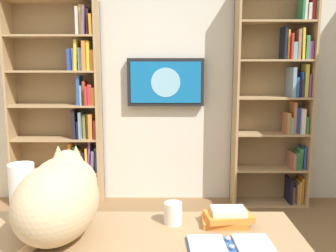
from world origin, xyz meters
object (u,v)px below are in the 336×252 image
Objects in this scene: cat at (59,195)px; paper_towel_roll at (23,194)px; bookshelf_left at (280,96)px; bookshelf_right at (67,110)px; open_binder at (232,249)px; wall_mounted_tv at (166,82)px; coffee_mug at (173,213)px; desk_book_stack at (227,217)px.

paper_towel_roll is (0.19, -0.11, -0.03)m from cat.
bookshelf_left is 2.82m from paper_towel_roll.
open_binder is (-1.28, 2.43, -0.24)m from bookshelf_right.
bookshelf_right is at bearing 4.83° from wall_mounted_tv.
open_binder is at bearing 131.86° from coffee_mug.
paper_towel_roll is (-0.40, 2.18, -0.12)m from bookshelf_right.
bookshelf_left is 2.79m from cat.
bookshelf_right is 2.37m from cat.
open_binder is at bearing 117.81° from bookshelf_right.
cat reaches higher than open_binder.
cat is 2.80× the size of desk_book_stack.
bookshelf_left reaches higher than bookshelf_right.
wall_mounted_tv is at bearing -82.82° from desk_book_stack.
bookshelf_left is at bearing -116.98° from coffee_mug.
bookshelf_left is at bearing 175.89° from wall_mounted_tv.
bookshelf_right is 2.62× the size of wall_mounted_tv.
bookshelf_left reaches higher than wall_mounted_tv.
bookshelf_left is at bearing -124.50° from cat.
bookshelf_left is 2.48m from coffee_mug.
wall_mounted_tv reaches higher than cat.
wall_mounted_tv is (-1.01, -0.09, 0.28)m from bookshelf_right.
wall_mounted_tv is 2.32× the size of open_binder.
coffee_mug is (1.11, 2.18, -0.35)m from bookshelf_left.
wall_mounted_tv is 2.44m from cat.
coffee_mug reaches higher than open_binder.
bookshelf_right reaches higher than desk_book_stack.
cat is at bearing 104.61° from bookshelf_right.
bookshelf_left is at bearing -179.96° from bookshelf_right.
cat is (1.58, 2.29, -0.23)m from bookshelf_left.
wall_mounted_tv is 2.38m from paper_towel_roll.
wall_mounted_tv reaches higher than desk_book_stack.
wall_mounted_tv reaches higher than coffee_mug.
bookshelf_left reaches higher than open_binder.
open_binder is 1.26× the size of paper_towel_roll.
wall_mounted_tv is 3.56× the size of desk_book_stack.
wall_mounted_tv is at bearing -104.95° from paper_towel_roll.
wall_mounted_tv reaches higher than paper_towel_roll.
paper_towel_roll is at bearing -0.82° from desk_book_stack.
paper_towel_roll is at bearing 0.04° from coffee_mug.
coffee_mug is (-0.46, -0.11, -0.12)m from cat.
wall_mounted_tv is (1.16, -0.08, 0.13)m from bookshelf_left.
bookshelf_right is 7.65× the size of paper_towel_roll.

